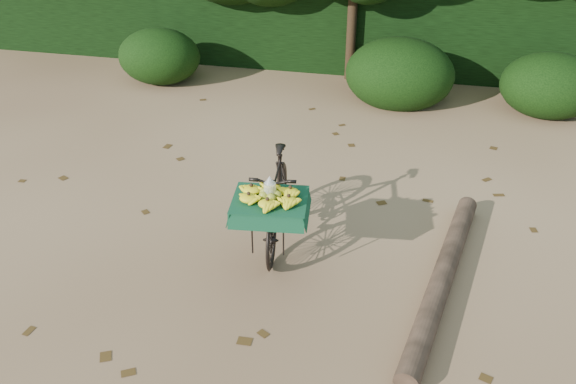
# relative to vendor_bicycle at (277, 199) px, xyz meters

# --- Properties ---
(ground) EXTENTS (80.00, 80.00, 0.00)m
(ground) POSITION_rel_vendor_bicycle_xyz_m (-0.42, 0.34, -0.55)
(ground) COLOR tan
(ground) RESTS_ON ground
(vendor_bicycle) EXTENTS (0.84, 1.87, 1.08)m
(vendor_bicycle) POSITION_rel_vendor_bicycle_xyz_m (0.00, 0.00, 0.00)
(vendor_bicycle) COLOR black
(vendor_bicycle) RESTS_ON ground
(fallen_log) EXTENTS (0.82, 3.14, 0.23)m
(fallen_log) POSITION_rel_vendor_bicycle_xyz_m (1.91, -0.45, -0.44)
(fallen_log) COLOR brown
(fallen_log) RESTS_ON ground
(hedge_backdrop) EXTENTS (26.00, 1.80, 1.80)m
(hedge_backdrop) POSITION_rel_vendor_bicycle_xyz_m (-0.42, 6.64, 0.35)
(hedge_backdrop) COLOR black
(hedge_backdrop) RESTS_ON ground
(bush_clumps) EXTENTS (8.80, 1.70, 0.90)m
(bush_clumps) POSITION_rel_vendor_bicycle_xyz_m (0.08, 4.64, -0.10)
(bush_clumps) COLOR black
(bush_clumps) RESTS_ON ground
(leaf_litter) EXTENTS (7.00, 7.30, 0.01)m
(leaf_litter) POSITION_rel_vendor_bicycle_xyz_m (-0.42, 0.99, -0.55)
(leaf_litter) COLOR #462F12
(leaf_litter) RESTS_ON ground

